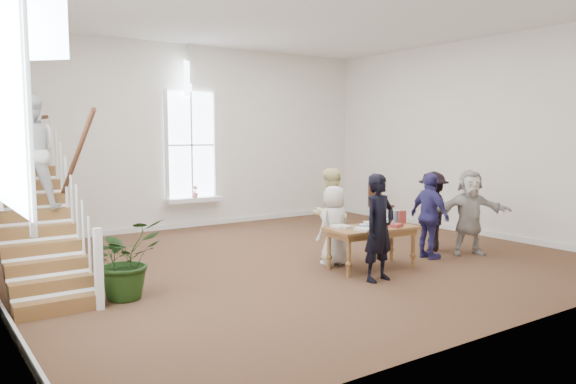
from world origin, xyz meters
TOP-DOWN VIEW (x-y plane):
  - ground at (0.00, 0.00)m, footprint 10.00×10.00m
  - room_shell at (-0.00, 4.39)m, footprint 10.49×10.00m
  - staircase at (-4.34, 0.75)m, footprint 1.10×4.10m
  - library_table at (0.68, -1.33)m, footprint 1.64×0.93m
  - police_officer at (0.24, -1.98)m, footprint 0.67×0.48m
  - elderly_woman at (0.34, -0.73)m, footprint 0.74×0.53m
  - person_yellow at (0.64, -0.23)m, footprint 0.93×0.79m
  - woman_cluster_a at (2.13, -1.35)m, footprint 0.49×0.98m
  - woman_cluster_b at (2.73, -0.90)m, footprint 1.18×1.05m
  - woman_cluster_c at (3.03, -1.55)m, footprint 1.57×1.19m
  - floor_plant at (-3.40, -0.64)m, footprint 1.24×1.15m
  - side_chair at (3.99, 1.97)m, footprint 0.51×0.51m

SIDE VIEW (x-z plane):
  - ground at x=0.00m, z-range 0.00..0.00m
  - room_shell at x=0.00m, z-range -4.60..5.40m
  - floor_plant at x=-3.40m, z-range 0.00..1.14m
  - side_chair at x=3.99m, z-range 0.07..1.17m
  - library_table at x=0.68m, z-range 0.25..1.05m
  - elderly_woman at x=0.34m, z-range 0.00..1.42m
  - woman_cluster_b at x=2.73m, z-range 0.00..1.59m
  - woman_cluster_a at x=2.13m, z-range 0.00..1.61m
  - woman_cluster_c at x=3.03m, z-range 0.00..1.65m
  - person_yellow at x=0.64m, z-range 0.00..1.70m
  - police_officer at x=0.24m, z-range 0.00..1.71m
  - staircase at x=-4.34m, z-range 0.16..3.08m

